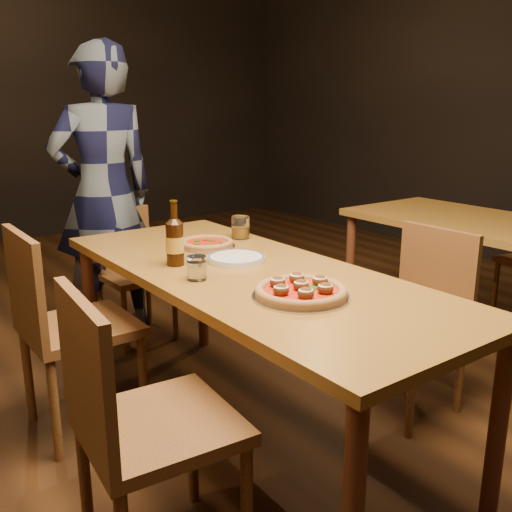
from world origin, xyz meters
TOP-DOWN VIEW (x-y plane):
  - ground at (0.00, 0.00)m, footprint 9.00×9.00m
  - table_main at (0.00, 0.00)m, footprint 0.80×2.00m
  - chair_main_nw at (-0.63, -0.41)m, footprint 0.48×0.48m
  - chair_main_sw at (-0.55, 0.49)m, footprint 0.45×0.45m
  - chair_main_e at (0.72, -0.26)m, footprint 0.42×0.42m
  - chair_end at (0.07, 1.27)m, footprint 0.40×0.40m
  - pizza_meatball at (-0.05, -0.38)m, footprint 0.35×0.35m
  - pizza_margherita at (0.07, 0.43)m, footprint 0.27×0.27m
  - plate_stack at (0.03, 0.14)m, footprint 0.24×0.24m
  - beer_bottle at (-0.20, 0.24)m, footprint 0.08×0.08m
  - water_glass at (-0.24, 0.01)m, footprint 0.07×0.07m
  - amber_glass at (0.30, 0.49)m, footprint 0.09×0.09m
  - diner at (-0.01, 1.49)m, footprint 0.66×0.45m

SIDE VIEW (x-z plane):
  - ground at x=0.00m, z-range 0.00..0.00m
  - chair_end at x=0.07m, z-range 0.00..0.83m
  - chair_main_e at x=0.72m, z-range 0.00..0.89m
  - chair_main_nw at x=-0.63m, z-range 0.00..0.95m
  - chair_main_sw at x=-0.55m, z-range 0.00..0.96m
  - table_main at x=0.00m, z-range 0.30..1.05m
  - plate_stack at x=0.03m, z-range 0.75..0.77m
  - pizza_margherita at x=0.07m, z-range 0.75..0.78m
  - pizza_meatball at x=-0.05m, z-range 0.74..0.81m
  - water_glass at x=-0.24m, z-range 0.75..0.84m
  - amber_glass at x=0.30m, z-range 0.75..0.86m
  - beer_bottle at x=-0.20m, z-range 0.71..0.98m
  - diner at x=-0.01m, z-range 0.00..1.76m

